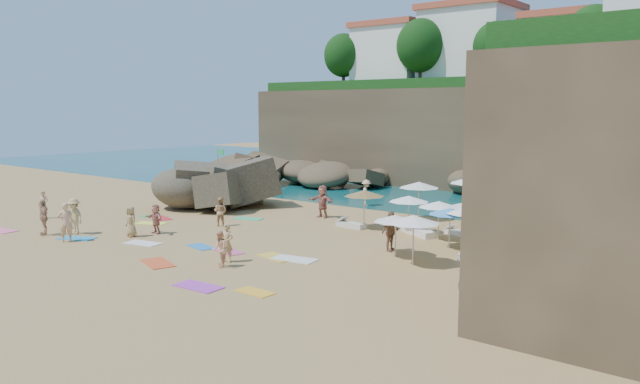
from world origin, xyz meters
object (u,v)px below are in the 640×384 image
Objects in this scene: person_stand_3 at (390,231)px; person_stand_4 at (564,232)px; flag_pole at (219,166)px; lounger_0 at (417,230)px; person_stand_6 at (66,222)px; parasol_0 at (419,185)px; rock_outcrop at (224,206)px; person_stand_1 at (220,212)px; parasol_1 at (472,180)px; person_stand_0 at (43,205)px; person_stand_2 at (366,193)px; person_stand_5 at (322,201)px; parasol_2 at (495,189)px.

person_stand_4 is at bearing -44.39° from person_stand_3.
flag_pole is 2.05× the size of lounger_0.
lounger_0 is 0.91× the size of person_stand_6.
flag_pole reaches higher than parasol_0.
rock_outcrop is 12.65m from person_stand_6.
person_stand_3 reaches higher than person_stand_1.
parasol_1 is 1.48× the size of lounger_0.
parasol_1 reaches higher than person_stand_1.
person_stand_6 is (-13.38, -8.12, 0.04)m from person_stand_3.
person_stand_6 reaches higher than person_stand_0.
parasol_1 is 1.51× the size of person_stand_2.
parasol_0 is at bearing 4.39° from person_stand_0.
lounger_0 is 6.75m from person_stand_5.
person_stand_5 is (0.52, -5.35, 0.11)m from person_stand_2.
person_stand_2 is at bearing 18.50° from flag_pole.
parasol_1 reaches higher than person_stand_6.
person_stand_1 is 7.99m from person_stand_6.
person_stand_2 is 19.05m from person_stand_6.
parasol_0 is 1.20× the size of person_stand_5.
person_stand_0 is (-17.40, -13.47, -1.21)m from parasol_0.
rock_outcrop is 3.35× the size of parasol_0.
rock_outcrop is 3.00× the size of parasol_1.
parasol_2 reaches higher than person_stand_3.
parasol_2 is 1.45× the size of lounger_0.
parasol_2 reaches higher than person_stand_0.
lounger_0 is at bearing -128.73° from parasol_2.
person_stand_3 is at bearing -68.94° from parasol_0.
flag_pole is 20.02m from person_stand_3.
person_stand_4 is at bearing -17.89° from parasol_0.
person_stand_5 is at bearing -172.16° from lounger_0.
parasol_2 is at bearing 2.98° from flag_pole.
person_stand_1 is (-9.47, -5.02, 0.66)m from lounger_0.
person_stand_6 is at bearing -111.05° from person_stand_5.
person_stand_0 is at bearing 7.29° from person_stand_1.
parasol_0 is at bearing 27.82° from person_stand_3.
parasol_2 is 4.85m from lounger_0.
flag_pole is 12.49m from person_stand_0.
person_stand_6 is (-5.06, -18.37, 0.10)m from person_stand_2.
lounger_0 is (1.92, -3.54, -1.89)m from parasol_0.
person_stand_1 is at bearing -165.73° from person_stand_6.
person_stand_0 is 16.40m from person_stand_5.
person_stand_0 is at bearing -140.57° from lounger_0.
person_stand_5 is (-13.96, -0.05, 0.08)m from person_stand_4.
flag_pole is 2.02× the size of person_stand_4.
parasol_2 is at bearing 63.49° from lounger_0.
person_stand_5 is (10.99, -1.85, -1.32)m from flag_pole.
person_stand_6 is (2.31, -12.40, 0.97)m from rock_outcrop.
person_stand_0 is at bearing -142.25° from parasol_0.
parasol_1 reaches higher than person_stand_0.
person_stand_4 is 23.50m from person_stand_6.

